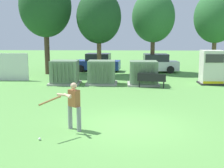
{
  "coord_description": "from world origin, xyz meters",
  "views": [
    {
      "loc": [
        -0.31,
        -10.74,
        3.48
      ],
      "look_at": [
        -0.81,
        3.5,
        1.0
      ],
      "focal_mm": 47.46,
      "sensor_mm": 36.0,
      "label": 1
    }
  ],
  "objects_px": {
    "transformer_west": "(65,73)",
    "generator_enclosure": "(211,67)",
    "parked_car_left_of_center": "(154,64)",
    "batter": "(73,104)",
    "park_bench": "(152,79)",
    "transformer_mid_east": "(143,73)",
    "parked_car_leftmost": "(97,63)",
    "transformer_mid_west": "(102,73)",
    "sports_ball": "(40,139)"
  },
  "relations": [
    {
      "from": "transformer_west",
      "to": "generator_enclosure",
      "type": "relative_size",
      "value": 0.91
    },
    {
      "from": "parked_car_left_of_center",
      "to": "batter",
      "type": "bearing_deg",
      "value": -105.93
    },
    {
      "from": "park_bench",
      "to": "parked_car_left_of_center",
      "type": "bearing_deg",
      "value": 82.67
    },
    {
      "from": "transformer_mid_east",
      "to": "parked_car_leftmost",
      "type": "bearing_deg",
      "value": 117.63
    },
    {
      "from": "park_bench",
      "to": "parked_car_leftmost",
      "type": "height_order",
      "value": "parked_car_leftmost"
    },
    {
      "from": "transformer_mid_east",
      "to": "park_bench",
      "type": "height_order",
      "value": "transformer_mid_east"
    },
    {
      "from": "batter",
      "to": "parked_car_leftmost",
      "type": "relative_size",
      "value": 0.4
    },
    {
      "from": "transformer_mid_east",
      "to": "park_bench",
      "type": "distance_m",
      "value": 1.14
    },
    {
      "from": "parked_car_left_of_center",
      "to": "parked_car_leftmost",
      "type": "bearing_deg",
      "value": 174.78
    },
    {
      "from": "transformer_mid_east",
      "to": "transformer_mid_west",
      "type": "bearing_deg",
      "value": 175.55
    },
    {
      "from": "transformer_west",
      "to": "parked_car_left_of_center",
      "type": "relative_size",
      "value": 0.49
    },
    {
      "from": "transformer_mid_west",
      "to": "park_bench",
      "type": "relative_size",
      "value": 1.14
    },
    {
      "from": "parked_car_leftmost",
      "to": "transformer_mid_west",
      "type": "bearing_deg",
      "value": -82.57
    },
    {
      "from": "sports_ball",
      "to": "parked_car_left_of_center",
      "type": "xyz_separation_m",
      "value": [
        5.55,
        17.15,
        0.71
      ]
    },
    {
      "from": "sports_ball",
      "to": "generator_enclosure",
      "type": "bearing_deg",
      "value": 51.67
    },
    {
      "from": "generator_enclosure",
      "to": "sports_ball",
      "type": "relative_size",
      "value": 25.56
    },
    {
      "from": "transformer_mid_west",
      "to": "transformer_mid_east",
      "type": "relative_size",
      "value": 1.0
    },
    {
      "from": "transformer_mid_west",
      "to": "sports_ball",
      "type": "distance_m",
      "value": 10.85
    },
    {
      "from": "generator_enclosure",
      "to": "batter",
      "type": "relative_size",
      "value": 1.32
    },
    {
      "from": "batter",
      "to": "transformer_west",
      "type": "bearing_deg",
      "value": 102.72
    },
    {
      "from": "transformer_west",
      "to": "batter",
      "type": "xyz_separation_m",
      "value": [
        2.18,
        -9.66,
        0.19
      ]
    },
    {
      "from": "transformer_west",
      "to": "park_bench",
      "type": "height_order",
      "value": "transformer_west"
    },
    {
      "from": "generator_enclosure",
      "to": "park_bench",
      "type": "distance_m",
      "value": 4.52
    },
    {
      "from": "transformer_west",
      "to": "sports_ball",
      "type": "distance_m",
      "value": 10.79
    },
    {
      "from": "parked_car_leftmost",
      "to": "parked_car_left_of_center",
      "type": "distance_m",
      "value": 5.17
    },
    {
      "from": "batter",
      "to": "parked_car_leftmost",
      "type": "bearing_deg",
      "value": 91.9
    },
    {
      "from": "sports_ball",
      "to": "parked_car_left_of_center",
      "type": "relative_size",
      "value": 0.02
    },
    {
      "from": "transformer_mid_east",
      "to": "generator_enclosure",
      "type": "bearing_deg",
      "value": 6.81
    },
    {
      "from": "batter",
      "to": "parked_car_left_of_center",
      "type": "distance_m",
      "value": 16.76
    },
    {
      "from": "transformer_mid_east",
      "to": "sports_ball",
      "type": "height_order",
      "value": "transformer_mid_east"
    },
    {
      "from": "transformer_west",
      "to": "sports_ball",
      "type": "relative_size",
      "value": 23.33
    },
    {
      "from": "transformer_mid_east",
      "to": "transformer_west",
      "type": "bearing_deg",
      "value": 178.2
    },
    {
      "from": "sports_ball",
      "to": "parked_car_leftmost",
      "type": "height_order",
      "value": "parked_car_leftmost"
    },
    {
      "from": "transformer_mid_east",
      "to": "generator_enclosure",
      "type": "height_order",
      "value": "generator_enclosure"
    },
    {
      "from": "batter",
      "to": "park_bench",
      "type": "bearing_deg",
      "value": 66.89
    },
    {
      "from": "transformer_west",
      "to": "batter",
      "type": "relative_size",
      "value": 1.21
    },
    {
      "from": "transformer_mid_west",
      "to": "generator_enclosure",
      "type": "height_order",
      "value": "generator_enclosure"
    },
    {
      "from": "batter",
      "to": "parked_car_left_of_center",
      "type": "bearing_deg",
      "value": 74.07
    },
    {
      "from": "park_bench",
      "to": "sports_ball",
      "type": "bearing_deg",
      "value": -115.63
    },
    {
      "from": "park_bench",
      "to": "parked_car_left_of_center",
      "type": "distance_m",
      "value": 7.7
    },
    {
      "from": "generator_enclosure",
      "to": "transformer_west",
      "type": "bearing_deg",
      "value": -177.78
    },
    {
      "from": "parked_car_left_of_center",
      "to": "transformer_mid_west",
      "type": "bearing_deg",
      "value": -123.6
    },
    {
      "from": "park_bench",
      "to": "sports_ball",
      "type": "relative_size",
      "value": 20.49
    },
    {
      "from": "transformer_mid_west",
      "to": "generator_enclosure",
      "type": "xyz_separation_m",
      "value": [
        7.47,
        0.34,
        0.35
      ]
    },
    {
      "from": "transformer_west",
      "to": "transformer_mid_east",
      "type": "bearing_deg",
      "value": -1.8
    },
    {
      "from": "transformer_west",
      "to": "transformer_mid_west",
      "type": "bearing_deg",
      "value": 1.16
    },
    {
      "from": "park_bench",
      "to": "batter",
      "type": "bearing_deg",
      "value": -113.11
    },
    {
      "from": "transformer_mid_west",
      "to": "generator_enclosure",
      "type": "relative_size",
      "value": 0.91
    },
    {
      "from": "generator_enclosure",
      "to": "parked_car_left_of_center",
      "type": "distance_m",
      "value": 6.88
    },
    {
      "from": "park_bench",
      "to": "parked_car_leftmost",
      "type": "xyz_separation_m",
      "value": [
        -4.17,
        8.11,
        0.22
      ]
    }
  ]
}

